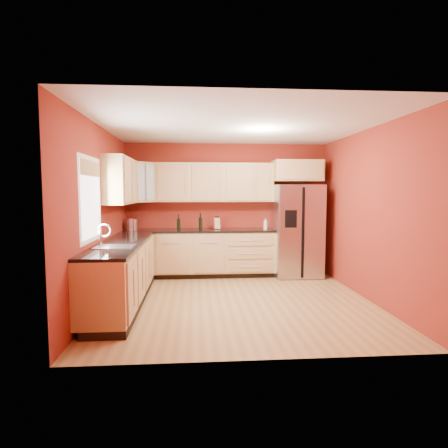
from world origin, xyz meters
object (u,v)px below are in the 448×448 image
Objects in this scene: refrigerator at (297,231)px; wine_bottle_a at (179,222)px; canister_left at (130,224)px; soap_dispenser at (265,224)px; knife_block at (217,224)px.

wine_bottle_a is at bearing 178.57° from refrigerator.
wine_bottle_a is (0.91, 0.04, 0.04)m from canister_left.
soap_dispenser is (-0.61, 0.04, 0.13)m from refrigerator.
refrigerator is 8.56× the size of soap_dispenser.
refrigerator is at bearing -12.35° from knife_block.
canister_left is 0.91m from wine_bottle_a.
soap_dispenser is at bearing 175.99° from refrigerator.
wine_bottle_a is at bearing 2.45° from canister_left.
refrigerator is 6.05× the size of wine_bottle_a.
wine_bottle_a is 1.42× the size of soap_dispenser.
knife_block is 1.01× the size of soap_dispenser.
canister_left is at bearing -177.55° from wine_bottle_a.
knife_block reaches higher than soap_dispenser.
canister_left is 1.65m from knife_block.
soap_dispenser is at bearing 0.54° from canister_left.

